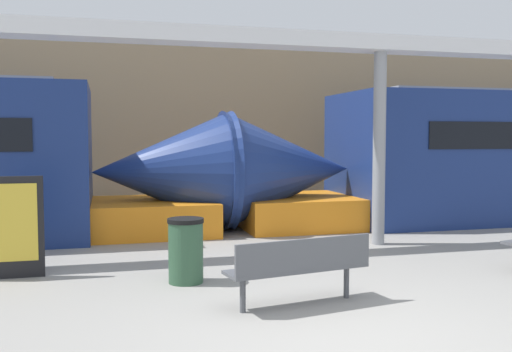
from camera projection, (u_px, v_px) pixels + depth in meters
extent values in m
plane|color=gray|center=(341.00, 335.00, 5.91)|extent=(60.00, 60.00, 0.00)
cube|color=#9E8460|center=(189.00, 122.00, 16.35)|extent=(56.00, 0.20, 5.00)
cone|color=navy|center=(286.00, 170.00, 12.99)|extent=(3.00, 2.63, 2.63)
cube|color=orange|center=(298.00, 211.00, 13.12)|extent=(2.70, 2.46, 0.70)
cone|color=navy|center=(163.00, 171.00, 12.27)|extent=(3.00, 2.63, 2.63)
cube|color=orange|center=(150.00, 216.00, 12.26)|extent=(2.70, 2.46, 0.70)
cube|color=#4C4F54|center=(297.00, 268.00, 6.94)|extent=(1.86, 0.76, 0.04)
cube|color=#4C4F54|center=(305.00, 255.00, 6.74)|extent=(1.79, 0.36, 0.37)
cylinder|color=#4C4F54|center=(243.00, 294.00, 6.65)|extent=(0.07, 0.07, 0.43)
cylinder|color=#4C4F54|center=(346.00, 281.00, 7.26)|extent=(0.07, 0.07, 0.43)
cylinder|color=#2D5138|center=(186.00, 253.00, 8.01)|extent=(0.49, 0.49, 0.85)
cylinder|color=black|center=(186.00, 221.00, 7.98)|extent=(0.51, 0.51, 0.06)
cube|color=black|center=(3.00, 228.00, 8.21)|extent=(1.11, 0.06, 1.49)
cube|color=gold|center=(3.00, 223.00, 8.17)|extent=(0.94, 0.01, 1.13)
cylinder|color=gray|center=(379.00, 149.00, 10.82)|extent=(0.24, 0.24, 3.65)
cube|color=silver|center=(381.00, 44.00, 10.68)|extent=(28.00, 0.60, 0.28)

